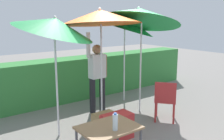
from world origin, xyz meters
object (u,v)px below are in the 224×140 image
at_px(umbrella_orange, 100,17).
at_px(umbrella_yellow, 55,26).
at_px(folding_table, 109,133).
at_px(person_vendor, 97,73).
at_px(cooler_box, 117,127).
at_px(bottle_water, 115,122).
at_px(umbrella_navy, 125,22).
at_px(chair_plastic, 165,98).
at_px(crate_cardboard, 105,123).
at_px(umbrella_rainbow, 140,16).

bearing_deg(umbrella_orange, umbrella_yellow, -178.74).
bearing_deg(folding_table, person_vendor, 60.22).
bearing_deg(cooler_box, umbrella_orange, 76.48).
relative_size(umbrella_yellow, bottle_water, 10.22).
distance_m(umbrella_navy, chair_plastic, 2.30).
xyz_separation_m(umbrella_orange, cooler_box, (-0.19, -0.80, -1.97)).
xyz_separation_m(umbrella_yellow, crate_cardboard, (0.78, -0.40, -1.88)).
relative_size(umbrella_yellow, crate_cardboard, 5.54).
distance_m(chair_plastic, bottle_water, 2.33).
relative_size(umbrella_orange, folding_table, 3.05).
xyz_separation_m(umbrella_orange, person_vendor, (0.30, 0.60, -1.27)).
relative_size(umbrella_rainbow, umbrella_yellow, 1.10).
bearing_deg(folding_table, cooler_box, 46.25).
bearing_deg(umbrella_navy, chair_plastic, -97.55).
distance_m(cooler_box, crate_cardboard, 0.38).
xyz_separation_m(umbrella_yellow, folding_table, (0.02, -1.58, -1.42)).
relative_size(chair_plastic, crate_cardboard, 2.01).
bearing_deg(crate_cardboard, umbrella_navy, 40.18).
height_order(umbrella_orange, umbrella_navy, umbrella_navy).
xyz_separation_m(umbrella_orange, bottle_water, (-0.95, -1.74, -1.36)).
bearing_deg(crate_cardboard, person_vendor, 63.81).
xyz_separation_m(umbrella_orange, umbrella_navy, (1.36, 0.90, -0.12)).
xyz_separation_m(cooler_box, bottle_water, (-0.76, -0.94, 0.61)).
xyz_separation_m(chair_plastic, bottle_water, (-2.09, -0.98, 0.34)).
height_order(person_vendor, cooler_box, person_vendor).
distance_m(chair_plastic, folding_table, 2.26).
bearing_deg(bottle_water, cooler_box, 51.06).
height_order(umbrella_navy, bottle_water, umbrella_navy).
relative_size(chair_plastic, folding_table, 1.11).
bearing_deg(umbrella_orange, person_vendor, 63.39).
bearing_deg(cooler_box, crate_cardboard, 91.27).
height_order(umbrella_rainbow, person_vendor, umbrella_rainbow).
xyz_separation_m(umbrella_rainbow, chair_plastic, (0.04, -0.80, -1.74)).
height_order(crate_cardboard, folding_table, folding_table).
xyz_separation_m(umbrella_navy, bottle_water, (-2.31, -2.64, -1.24)).
bearing_deg(umbrella_navy, folding_table, -132.84).
bearing_deg(umbrella_yellow, umbrella_rainbow, 1.72).
relative_size(person_vendor, crate_cardboard, 4.25).
bearing_deg(person_vendor, umbrella_yellow, -154.02).
bearing_deg(umbrella_rainbow, chair_plastic, -87.29).
bearing_deg(cooler_box, bottle_water, -128.94).
distance_m(umbrella_navy, person_vendor, 1.59).
relative_size(umbrella_yellow, folding_table, 3.07).
distance_m(umbrella_yellow, person_vendor, 1.82).
bearing_deg(umbrella_orange, chair_plastic, -33.85).
distance_m(umbrella_orange, folding_table, 2.44).
xyz_separation_m(umbrella_navy, crate_cardboard, (-1.56, -1.32, -1.90)).
bearing_deg(crate_cardboard, folding_table, -122.70).
height_order(umbrella_rainbow, folding_table, umbrella_rainbow).
distance_m(umbrella_rainbow, umbrella_orange, 1.10).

